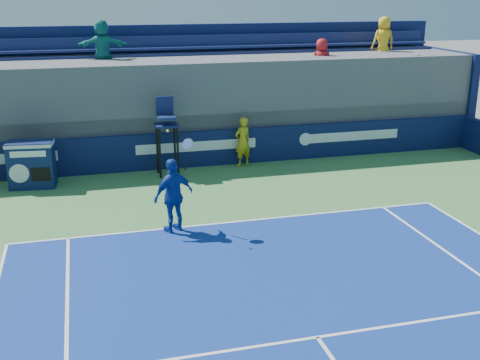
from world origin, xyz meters
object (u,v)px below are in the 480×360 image
object	(u,v)px
ball_person	(243,142)
tennis_player	(174,195)
match_clock	(31,163)
umpire_chair	(166,128)

from	to	relation	value
ball_person	tennis_player	world-z (taller)	tennis_player
match_clock	tennis_player	xyz separation A→B (m)	(3.53, -4.48, 0.19)
ball_person	match_clock	size ratio (longest dim) A/B	1.17
match_clock	umpire_chair	xyz separation A→B (m)	(4.06, 0.21, 0.79)
ball_person	match_clock	world-z (taller)	ball_person
ball_person	match_clock	xyz separation A→B (m)	(-6.63, -0.61, -0.09)
umpire_chair	tennis_player	bearing A→B (deg)	-96.46
umpire_chair	match_clock	bearing A→B (deg)	-176.98
ball_person	umpire_chair	distance (m)	2.69
ball_person	umpire_chair	bearing A→B (deg)	-11.63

